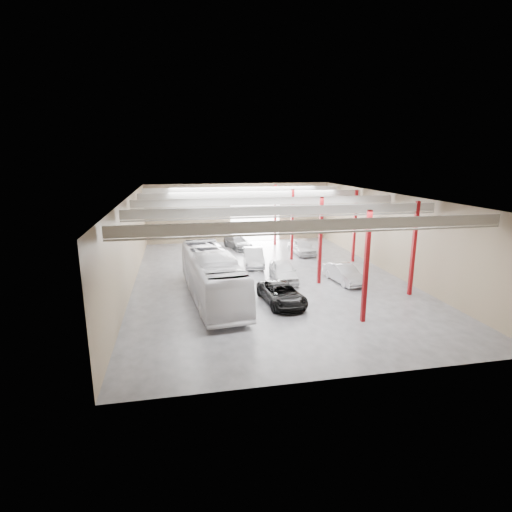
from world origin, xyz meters
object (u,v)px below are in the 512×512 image
object	(u,v)px
car_row_c	(237,242)
car_right_near	(344,273)
car_right_far	(302,247)
black_sedan	(282,294)
car_row_a	(283,271)
car_row_b	(254,257)
coach_bus	(212,276)

from	to	relation	value
car_row_c	car_right_near	distance (m)	15.68
car_right_near	car_right_far	distance (m)	10.16
car_row_c	car_right_far	bearing A→B (deg)	-48.25
black_sedan	car_row_a	distance (m)	5.42
black_sedan	car_row_c	xyz separation A→B (m)	(-0.39, 18.00, -0.02)
car_right_far	car_row_c	bearing A→B (deg)	143.42
car_row_b	car_row_a	bearing A→B (deg)	-67.11
car_right_near	coach_bus	bearing A→B (deg)	-177.31
coach_bus	black_sedan	xyz separation A→B (m)	(4.64, -2.01, -1.02)
black_sedan	car_row_b	xyz separation A→B (m)	(0.00, 10.40, 0.11)
car_row_a	car_row_b	size ratio (longest dim) A/B	0.97
car_right_near	car_row_b	bearing A→B (deg)	127.00
car_row_c	coach_bus	bearing A→B (deg)	-120.51
coach_bus	car_right_near	xyz separation A→B (m)	(10.93, 1.81, -0.98)
car_row_a	car_row_b	xyz separation A→B (m)	(-1.52, 5.20, -0.00)
car_right_near	black_sedan	bearing A→B (deg)	-155.43
black_sedan	car_right_near	xyz separation A→B (m)	(6.29, 3.82, 0.03)
car_row_a	car_row_c	distance (m)	12.94
car_row_c	car_right_near	xyz separation A→B (m)	(6.68, -14.18, 0.06)
black_sedan	car_right_near	world-z (taller)	car_right_near
car_right_far	car_row_b	bearing A→B (deg)	-152.75
car_row_c	car_right_far	world-z (taller)	car_right_far
car_right_far	coach_bus	bearing A→B (deg)	-135.34
car_row_b	car_right_near	distance (m)	9.10
black_sedan	car_right_near	bearing A→B (deg)	26.09
car_row_c	car_right_far	distance (m)	7.47
black_sedan	car_right_far	distance (m)	15.17
coach_bus	car_right_near	bearing A→B (deg)	4.06
car_row_c	car_right_near	world-z (taller)	car_right_near
black_sedan	car_row_b	size ratio (longest dim) A/B	1.03
coach_bus	car_row_b	distance (m)	9.63
coach_bus	black_sedan	size ratio (longest dim) A/B	2.40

